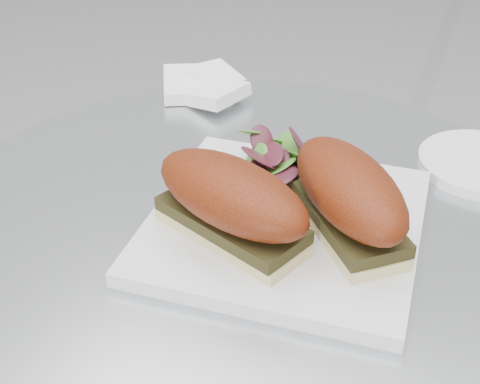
# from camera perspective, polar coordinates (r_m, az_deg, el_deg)

# --- Properties ---
(table) EXTENTS (0.70, 0.70, 0.73)m
(table) POSITION_cam_1_polar(r_m,az_deg,el_deg) (0.88, 0.51, -15.18)
(table) COLOR #BABEC2
(table) RESTS_ON ground
(plate) EXTENTS (0.31, 0.31, 0.02)m
(plate) POSITION_cam_1_polar(r_m,az_deg,el_deg) (0.69, 3.85, -2.74)
(plate) COLOR silver
(plate) RESTS_ON table
(sandwich_left) EXTENTS (0.19, 0.13, 0.08)m
(sandwich_left) POSITION_cam_1_polar(r_m,az_deg,el_deg) (0.64, -0.74, -0.75)
(sandwich_left) COLOR #CFBB81
(sandwich_left) RESTS_ON plate
(sandwich_right) EXTENTS (0.18, 0.18, 0.08)m
(sandwich_right) POSITION_cam_1_polar(r_m,az_deg,el_deg) (0.65, 9.26, -0.26)
(sandwich_right) COLOR #CFBB81
(sandwich_right) RESTS_ON plate
(salad) EXTENTS (0.11, 0.11, 0.05)m
(salad) POSITION_cam_1_polar(r_m,az_deg,el_deg) (0.74, 3.33, 2.83)
(salad) COLOR #569330
(salad) RESTS_ON plate
(napkin) EXTENTS (0.15, 0.15, 0.02)m
(napkin) POSITION_cam_1_polar(r_m,az_deg,el_deg) (0.96, -2.95, 8.59)
(napkin) COLOR white
(napkin) RESTS_ON table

